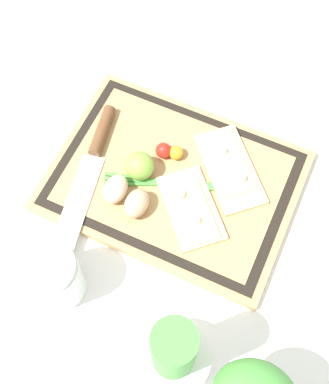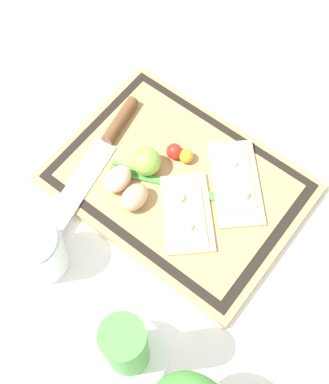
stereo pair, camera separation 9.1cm
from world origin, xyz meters
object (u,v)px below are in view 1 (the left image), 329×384
pizza_slice_near (230,167)px  sauce_jar (55,278)px  egg_pink (116,189)px  cherry_tomato_red (163,150)px  knife (94,154)px  cherry_tomato_yellow (176,153)px  lime (140,166)px  pizza_slice_far (191,209)px  herb_pot (173,356)px  egg_brown (137,203)px

pizza_slice_near → sauce_jar: size_ratio=1.61×
egg_pink → cherry_tomato_red: 0.11m
knife → egg_pink: (-0.07, 0.05, 0.01)m
cherry_tomato_yellow → sauce_jar: sauce_jar is taller
pizza_slice_near → lime: (0.14, 0.07, 0.02)m
pizza_slice_far → lime: (0.11, -0.03, 0.02)m
egg_pink → herb_pot: herb_pot is taller
cherry_tomato_red → pizza_slice_far: bearing=138.1°
pizza_slice_far → pizza_slice_near: bearing=-106.5°
egg_pink → herb_pot: bearing=133.4°
knife → lime: size_ratio=5.77×
pizza_slice_far → cherry_tomato_red: size_ratio=5.64×
egg_brown → cherry_tomato_red: size_ratio=1.92×
lime → sauce_jar: (0.03, 0.23, 0.00)m
pizza_slice_far → cherry_tomato_yellow: cherry_tomato_yellow is taller
egg_pink → cherry_tomato_yellow: egg_pink is taller
egg_pink → cherry_tomato_red: egg_pink is taller
lime → sauce_jar: sauce_jar is taller
pizza_slice_near → egg_pink: egg_pink is taller
egg_pink → pizza_slice_near: bearing=-141.4°
egg_brown → herb_pot: (-0.16, 0.21, 0.03)m
pizza_slice_near → herb_pot: herb_pot is taller
sauce_jar → cherry_tomato_yellow: bearing=-104.8°
pizza_slice_far → sauce_jar: sauce_jar is taller
cherry_tomato_red → cherry_tomato_yellow: cherry_tomato_red is taller
cherry_tomato_red → pizza_slice_near: bearing=-169.4°
knife → herb_pot: herb_pot is taller
pizza_slice_near → egg_pink: size_ratio=3.21×
herb_pot → sauce_jar: herb_pot is taller
pizza_slice_near → knife: size_ratio=0.60×
herb_pot → sauce_jar: (0.22, -0.03, -0.02)m
pizza_slice_far → egg_brown: bearing=22.4°
pizza_slice_near → cherry_tomato_yellow: 0.10m
herb_pot → pizza_slice_near: bearing=-82.8°
herb_pot → lime: bearing=-55.7°
knife → herb_pot: bearing=135.6°
pizza_slice_near → egg_brown: bearing=49.9°
pizza_slice_far → egg_pink: (0.13, 0.03, 0.01)m
pizza_slice_far → lime: bearing=-14.5°
pizza_slice_near → herb_pot: 0.35m
pizza_slice_near → sauce_jar: 0.35m
egg_brown → lime: lime is taller
lime → cherry_tomato_yellow: size_ratio=1.98×
pizza_slice_near → sauce_jar: (0.17, 0.31, 0.02)m
sauce_jar → pizza_slice_far: bearing=-124.9°
cherry_tomato_red → egg_brown: bearing=91.6°
pizza_slice_far → egg_pink: 0.13m
pizza_slice_near → knife: 0.24m
sauce_jar → cherry_tomato_red: bearing=-100.9°
cherry_tomato_red → herb_pot: size_ratio=0.14×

